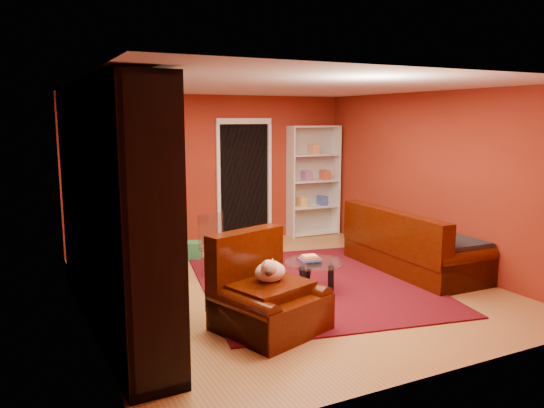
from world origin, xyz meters
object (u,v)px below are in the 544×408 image
gift_box_green (193,250)px  white_bookshelf (314,181)px  media_unit (109,209)px  christmas_tree (147,208)px  sofa (414,239)px  armchair (270,293)px  rug (313,283)px  gift_box_teal (158,256)px  coffee_table (314,276)px  dog (270,272)px  acrylic_chair (219,250)px

gift_box_green → white_bookshelf: 2.85m
media_unit → white_bookshelf: 5.17m
christmas_tree → sofa: (3.36, -2.13, -0.40)m
christmas_tree → armchair: bearing=-80.7°
rug → gift_box_teal: (-1.63, 1.84, 0.14)m
coffee_table → armchair: bearing=-140.4°
rug → media_unit: 2.96m
white_bookshelf → christmas_tree: bearing=-166.6°
christmas_tree → armchair: christmas_tree is taller
white_bookshelf → coffee_table: bearing=-117.7°
gift_box_teal → white_bookshelf: white_bookshelf is taller
christmas_tree → white_bookshelf: (3.29, 0.62, 0.17)m
christmas_tree → white_bookshelf: white_bookshelf is taller
armchair → gift_box_green: bearing=68.8°
christmas_tree → gift_box_teal: size_ratio=6.12×
white_bookshelf → coffee_table: (-1.72, -2.92, -0.82)m
christmas_tree → dog: christmas_tree is taller
rug → white_bookshelf: white_bookshelf is taller
rug → coffee_table: bearing=-118.0°
gift_box_teal → sofa: size_ratio=0.13×
rug → gift_box_teal: 2.46m
rug → gift_box_teal: gift_box_teal is taller
rug → coffee_table: size_ratio=4.33×
white_bookshelf → sofa: 2.81m
rug → dog: size_ratio=8.51×
rug → coffee_table: (-0.14, -0.27, 0.20)m
rug → armchair: bearing=-136.4°
rug → christmas_tree: 2.80m
armchair → sofa: (2.85, 1.04, 0.06)m
dog → christmas_tree: bearing=81.7°
media_unit → sofa: (4.29, 0.22, -0.82)m
armchair → dog: (0.03, 0.06, 0.20)m
rug → white_bookshelf: (1.58, 2.65, 1.02)m
white_bookshelf → acrylic_chair: size_ratio=2.62×
gift_box_green → acrylic_chair: (0.02, -1.16, 0.27)m
media_unit → coffee_table: bearing=-1.0°
christmas_tree → gift_box_green: 0.99m
christmas_tree → gift_box_teal: bearing=-66.2°
coffee_table → acrylic_chair: bearing=129.5°
coffee_table → white_bookshelf: bearing=59.5°
christmas_tree → gift_box_teal: 0.75m
rug → acrylic_chair: size_ratio=4.21×
media_unit → coffee_table: size_ratio=4.27×
rug → gift_box_green: size_ratio=12.43×
white_bookshelf → gift_box_teal: bearing=-163.0°
christmas_tree → sofa: bearing=-32.4°
dog → white_bookshelf: bearing=35.3°
white_bookshelf → media_unit: bearing=-142.1°
coffee_table → acrylic_chair: size_ratio=0.97×
sofa → coffee_table: size_ratio=2.77×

